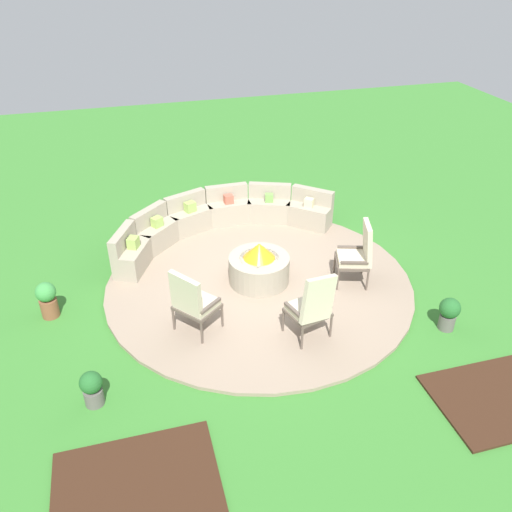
% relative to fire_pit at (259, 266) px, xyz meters
% --- Properties ---
extents(ground_plane, '(24.00, 24.00, 0.00)m').
position_rel_fire_pit_xyz_m(ground_plane, '(0.00, 0.00, -0.36)').
color(ground_plane, '#387A2D').
extents(patio_circle, '(5.32, 5.32, 0.06)m').
position_rel_fire_pit_xyz_m(patio_circle, '(0.00, 0.00, -0.33)').
color(patio_circle, gray).
rests_on(patio_circle, ground_plane).
extents(mulch_bed_left, '(1.84, 1.31, 0.04)m').
position_rel_fire_pit_xyz_m(mulch_bed_left, '(-2.40, -3.45, -0.34)').
color(mulch_bed_left, '#382114').
rests_on(mulch_bed_left, ground_plane).
extents(mulch_bed_right, '(1.84, 1.31, 0.04)m').
position_rel_fire_pit_xyz_m(mulch_bed_right, '(2.40, -3.45, -0.34)').
color(mulch_bed_right, '#382114').
rests_on(mulch_bed_right, ground_plane).
extents(fire_pit, '(1.05, 1.05, 0.76)m').
position_rel_fire_pit_xyz_m(fire_pit, '(0.00, 0.00, 0.00)').
color(fire_pit, '#9E937F').
rests_on(fire_pit, patio_circle).
extents(curved_stone_bench, '(4.51, 2.05, 0.77)m').
position_rel_fire_pit_xyz_m(curved_stone_bench, '(-0.37, 1.84, 0.01)').
color(curved_stone_bench, '#9E937F').
rests_on(curved_stone_bench, patio_circle).
extents(lounge_chair_front_left, '(0.78, 0.81, 1.10)m').
position_rel_fire_pit_xyz_m(lounge_chair_front_left, '(-1.32, -1.04, 0.27)').
color(lounge_chair_front_left, brown).
rests_on(lounge_chair_front_left, patio_circle).
extents(lounge_chair_front_right, '(0.71, 0.68, 1.17)m').
position_rel_fire_pit_xyz_m(lounge_chair_front_right, '(0.33, -1.65, 0.28)').
color(lounge_chair_front_right, brown).
rests_on(lounge_chair_front_right, patio_circle).
extents(lounge_chair_back_left, '(0.70, 0.70, 1.14)m').
position_rel_fire_pit_xyz_m(lounge_chair_back_left, '(1.62, -0.46, 0.28)').
color(lounge_chair_back_left, brown).
rests_on(lounge_chair_back_left, patio_circle).
extents(potted_plant_0, '(0.32, 0.32, 0.63)m').
position_rel_fire_pit_xyz_m(potted_plant_0, '(-3.48, 0.02, -0.02)').
color(potted_plant_0, brown).
rests_on(potted_plant_0, ground_plane).
extents(potted_plant_1, '(0.29, 0.29, 0.52)m').
position_rel_fire_pit_xyz_m(potted_plant_1, '(-2.82, -2.08, -0.08)').
color(potted_plant_1, '#605B56').
rests_on(potted_plant_1, ground_plane).
extents(potted_plant_2, '(0.32, 0.32, 0.55)m').
position_rel_fire_pit_xyz_m(potted_plant_2, '(2.48, -1.96, -0.05)').
color(potted_plant_2, '#605B56').
rests_on(potted_plant_2, ground_plane).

